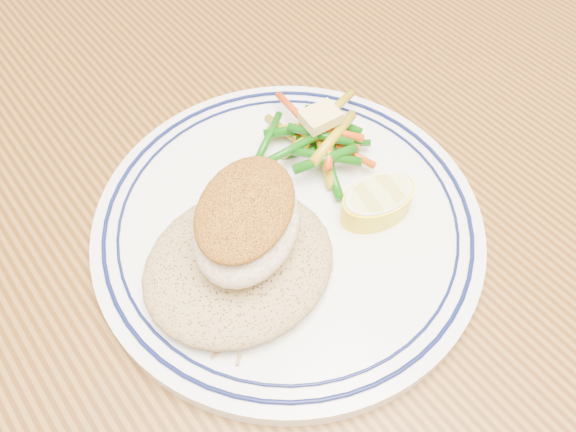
{
  "coord_description": "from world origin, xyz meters",
  "views": [
    {
      "loc": [
        -0.14,
        -0.16,
        1.1
      ],
      "look_at": [
        0.0,
        0.02,
        0.77
      ],
      "focal_mm": 35.0,
      "sensor_mm": 36.0,
      "label": 1
    }
  ],
  "objects_px": {
    "plate": "(288,224)",
    "fish_fillet": "(247,221)",
    "vegetable_pile": "(318,139)",
    "dining_table": "(302,313)",
    "lemon_wedge": "(377,201)",
    "rice_pilaf": "(239,261)"
  },
  "relations": [
    {
      "from": "plate",
      "to": "vegetable_pile",
      "type": "bearing_deg",
      "value": 32.4
    },
    {
      "from": "fish_fillet",
      "to": "lemon_wedge",
      "type": "xyz_separation_m",
      "value": [
        0.09,
        -0.03,
        -0.03
      ]
    },
    {
      "from": "dining_table",
      "to": "rice_pilaf",
      "type": "bearing_deg",
      "value": 166.46
    },
    {
      "from": "fish_fillet",
      "to": "vegetable_pile",
      "type": "xyz_separation_m",
      "value": [
        0.1,
        0.04,
        -0.03
      ]
    },
    {
      "from": "dining_table",
      "to": "vegetable_pile",
      "type": "height_order",
      "value": "vegetable_pile"
    },
    {
      "from": "dining_table",
      "to": "fish_fillet",
      "type": "distance_m",
      "value": 0.16
    },
    {
      "from": "plate",
      "to": "vegetable_pile",
      "type": "xyz_separation_m",
      "value": [
        0.06,
        0.04,
        0.02
      ]
    },
    {
      "from": "dining_table",
      "to": "vegetable_pile",
      "type": "xyz_separation_m",
      "value": [
        0.06,
        0.06,
        0.13
      ]
    },
    {
      "from": "vegetable_pile",
      "to": "lemon_wedge",
      "type": "relative_size",
      "value": 1.82
    },
    {
      "from": "plate",
      "to": "fish_fillet",
      "type": "bearing_deg",
      "value": -169.6
    },
    {
      "from": "vegetable_pile",
      "to": "lemon_wedge",
      "type": "xyz_separation_m",
      "value": [
        -0.0,
        -0.07,
        -0.0
      ]
    },
    {
      "from": "dining_table",
      "to": "lemon_wedge",
      "type": "height_order",
      "value": "lemon_wedge"
    },
    {
      "from": "dining_table",
      "to": "vegetable_pile",
      "type": "relative_size",
      "value": 13.22
    },
    {
      "from": "fish_fillet",
      "to": "vegetable_pile",
      "type": "relative_size",
      "value": 0.98
    },
    {
      "from": "rice_pilaf",
      "to": "fish_fillet",
      "type": "height_order",
      "value": "fish_fillet"
    },
    {
      "from": "dining_table",
      "to": "rice_pilaf",
      "type": "relative_size",
      "value": 11.27
    },
    {
      "from": "dining_table",
      "to": "fish_fillet",
      "type": "bearing_deg",
      "value": 154.38
    },
    {
      "from": "vegetable_pile",
      "to": "lemon_wedge",
      "type": "bearing_deg",
      "value": -93.35
    },
    {
      "from": "plate",
      "to": "fish_fillet",
      "type": "distance_m",
      "value": 0.06
    },
    {
      "from": "dining_table",
      "to": "fish_fillet",
      "type": "relative_size",
      "value": 13.45
    },
    {
      "from": "lemon_wedge",
      "to": "rice_pilaf",
      "type": "bearing_deg",
      "value": 168.98
    },
    {
      "from": "dining_table",
      "to": "lemon_wedge",
      "type": "xyz_separation_m",
      "value": [
        0.06,
        -0.01,
        0.12
      ]
    }
  ]
}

